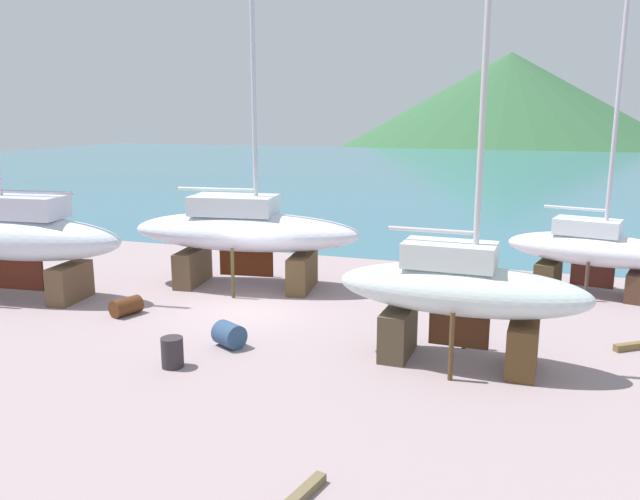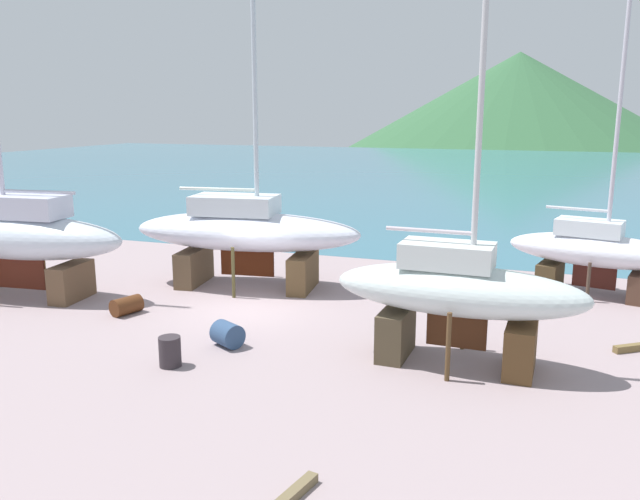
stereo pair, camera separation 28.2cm
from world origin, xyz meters
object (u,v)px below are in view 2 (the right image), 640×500
sailboat_small_center (18,237)px  barrel_rust_mid (170,352)px  sailboat_far_slipway (596,251)px  barrel_blue_faded (227,334)px  barrel_by_slipway (127,306)px  sailboat_mid_port (246,232)px  sailboat_large_starboard (457,293)px

sailboat_small_center → barrel_rust_mid: sailboat_small_center is taller
sailboat_far_slipway → barrel_blue_faded: size_ratio=12.64×
barrel_blue_faded → barrel_by_slipway: (-4.37, 1.50, -0.06)m
sailboat_small_center → sailboat_mid_port: 7.81m
barrel_blue_faded → barrel_by_slipway: barrel_blue_faded is taller
sailboat_mid_port → barrel_by_slipway: 5.14m
sailboat_mid_port → sailboat_far_slipway: 12.40m
sailboat_mid_port → barrel_blue_faded: bearing=-76.4°
barrel_rust_mid → barrel_by_slipway: 4.91m
sailboat_small_center → sailboat_mid_port: size_ratio=1.03×
barrel_blue_faded → barrel_by_slipway: 4.62m
barrel_blue_faded → barrel_rust_mid: bearing=-111.7°
sailboat_large_starboard → barrel_rust_mid: 7.40m
barrel_blue_faded → barrel_rust_mid: barrel_rust_mid is taller
sailboat_small_center → sailboat_far_slipway: 20.06m
sailboat_large_starboard → sailboat_far_slipway: size_ratio=1.16×
barrel_rust_mid → barrel_by_slipway: barrel_rust_mid is taller
sailboat_small_center → sailboat_large_starboard: (15.14, -1.26, -0.22)m
sailboat_small_center → barrel_rust_mid: bearing=149.7°
sailboat_large_starboard → barrel_rust_mid: (-6.78, -2.57, -1.50)m
sailboat_mid_port → sailboat_large_starboard: (8.31, -5.03, -0.15)m
sailboat_small_center → sailboat_large_starboard: size_ratio=1.18×
sailboat_large_starboard → sailboat_far_slipway: sailboat_large_starboard is taller
barrel_by_slipway → sailboat_far_slipway: bearing=27.7°
sailboat_mid_port → barrel_by_slipway: (-2.14, -4.33, -1.76)m
sailboat_large_starboard → barrel_blue_faded: 6.32m
sailboat_far_slipway → sailboat_small_center: bearing=-146.9°
sailboat_mid_port → barrel_rust_mid: bearing=-86.0°
barrel_blue_faded → sailboat_mid_port: bearing=111.0°
sailboat_small_center → barrel_by_slipway: (4.70, -0.56, -1.82)m
barrel_blue_faded → barrel_rust_mid: size_ratio=1.01×
barrel_blue_faded → sailboat_far_slipway: bearing=42.4°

